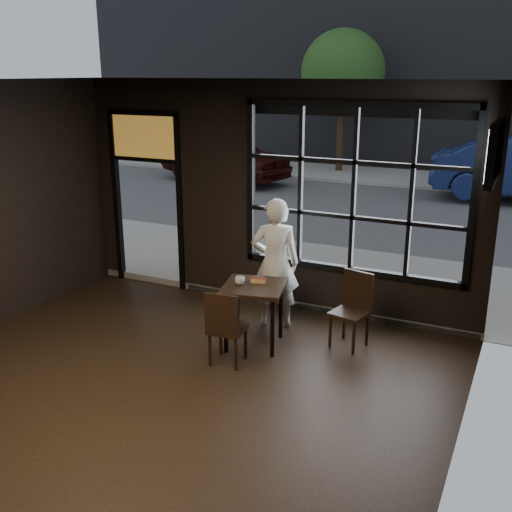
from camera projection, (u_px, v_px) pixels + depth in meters
The scene contains 15 objects.
floor at pixel (122, 424), 5.86m from camera, with size 6.00×7.00×0.02m, color black.
ceiling at pixel (96, 82), 4.91m from camera, with size 6.00×7.00×0.02m, color black.
wall_right at pixel (457, 326), 4.14m from camera, with size 0.04×7.00×3.20m, color black.
window_frame at pixel (354, 190), 7.84m from camera, with size 3.06×0.12×2.28m, color black.
stained_transom at pixel (144, 136), 9.04m from camera, with size 1.20×0.06×0.70m, color orange.
street_asphalt at pixel (460, 149), 26.53m from camera, with size 60.00×41.00×0.04m, color #545456.
cafe_table at pixel (254, 315), 7.42m from camera, with size 0.74×0.74×0.80m, color black.
chair_near at pixel (228, 326), 6.94m from camera, with size 0.40×0.40×0.92m, color black.
chair_window at pixel (350, 311), 7.35m from camera, with size 0.41×0.41×0.94m, color black.
man at pixel (275, 263), 7.87m from camera, with size 0.64×0.42×1.75m, color silver.
hotdog at pixel (258, 280), 7.38m from camera, with size 0.20×0.08×0.06m, color tan, non-canonical shape.
cup at pixel (240, 281), 7.32m from camera, with size 0.12×0.12×0.10m, color silver.
tv at pixel (496, 152), 6.29m from camera, with size 0.12×1.10×0.64m, color black.
maroon_car at pixel (225, 155), 18.36m from camera, with size 1.74×4.32×1.47m, color black.
tree_left at pixel (343, 73), 19.24m from camera, with size 2.70×2.70×4.61m.
Camera 1 is at (3.40, -4.04, 3.29)m, focal length 42.00 mm.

